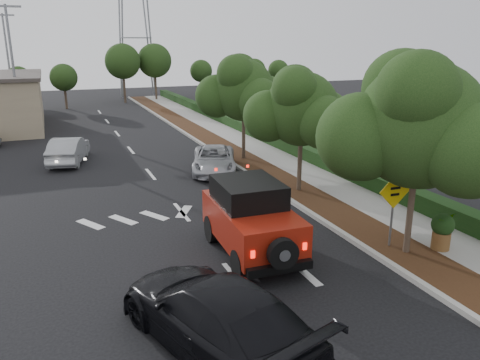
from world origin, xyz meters
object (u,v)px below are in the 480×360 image
black_suv_oncoming (216,314)px  silver_suv_ahead (214,160)px  red_jeep (249,217)px  speed_hump_sign (394,200)px

black_suv_oncoming → silver_suv_ahead: bearing=-125.9°
silver_suv_ahead → black_suv_oncoming: size_ratio=0.83×
red_jeep → black_suv_oncoming: bearing=-119.2°
silver_suv_ahead → speed_hump_sign: size_ratio=1.91×
red_jeep → silver_suv_ahead: size_ratio=1.01×
silver_suv_ahead → speed_hump_sign: bearing=-59.7°
red_jeep → silver_suv_ahead: bearing=79.9°
silver_suv_ahead → black_suv_oncoming: bearing=-89.8°
black_suv_oncoming → red_jeep: bearing=-138.7°
silver_suv_ahead → speed_hump_sign: speed_hump_sign is taller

